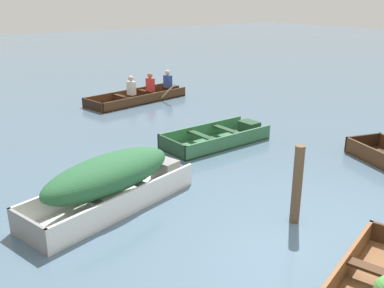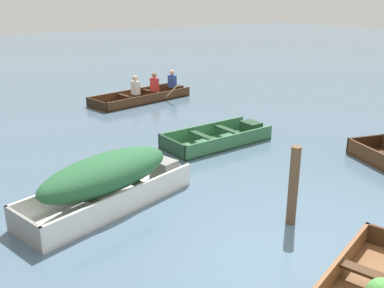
{
  "view_description": "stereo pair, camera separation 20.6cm",
  "coord_description": "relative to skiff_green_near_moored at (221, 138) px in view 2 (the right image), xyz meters",
  "views": [
    {
      "loc": [
        -4.36,
        -3.12,
        3.31
      ],
      "look_at": [
        0.66,
        3.83,
        0.35
      ],
      "focal_mm": 40.0,
      "sensor_mm": 36.0,
      "label": 1
    },
    {
      "loc": [
        -4.2,
        -3.24,
        3.31
      ],
      "look_at": [
        0.66,
        3.83,
        0.35
      ],
      "focal_mm": 40.0,
      "sensor_mm": 36.0,
      "label": 2
    }
  ],
  "objects": [
    {
      "name": "ground_plane",
      "position": [
        -1.87,
        -4.38,
        -0.12
      ],
      "size": [
        80.0,
        80.0,
        0.0
      ],
      "primitive_type": "plane",
      "color": "slate"
    },
    {
      "name": "skiff_green_near_moored",
      "position": [
        0.0,
        0.0,
        0.0
      ],
      "size": [
        2.62,
        1.17,
        0.34
      ],
      "color": "#387047",
      "rests_on": "ground"
    },
    {
      "name": "skiff_white_mid_moored",
      "position": [
        -3.55,
        -1.5,
        0.38
      ],
      "size": [
        3.19,
        1.73,
        0.88
      ],
      "color": "white",
      "rests_on": "ground"
    },
    {
      "name": "rowboat_dark_varnish_with_crew",
      "position": [
        0.71,
        4.99,
        0.06
      ],
      "size": [
        3.63,
        2.33,
        0.88
      ],
      "color": "#4C2D19",
      "rests_on": "ground"
    },
    {
      "name": "mooring_post",
      "position": [
        -1.5,
        -3.66,
        0.51
      ],
      "size": [
        0.15,
        0.15,
        1.25
      ],
      "primitive_type": "cylinder",
      "color": "brown",
      "rests_on": "ground"
    }
  ]
}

